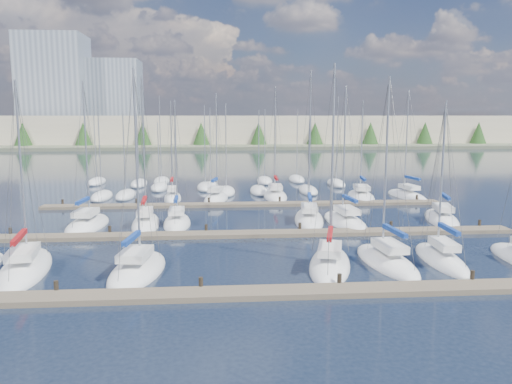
{
  "coord_description": "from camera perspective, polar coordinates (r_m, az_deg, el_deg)",
  "views": [
    {
      "loc": [
        -2.97,
        -24.44,
        9.89
      ],
      "look_at": [
        0.0,
        14.0,
        4.0
      ],
      "focal_mm": 35.0,
      "sensor_mm": 36.0,
      "label": 1
    }
  ],
  "objects": [
    {
      "name": "sailboat_m",
      "position": [
        50.83,
        20.43,
        -2.89
      ],
      "size": [
        4.53,
        9.06,
        12.11
      ],
      "rotation": [
        0.0,
        0.0,
        -0.22
      ],
      "color": "white",
      "rests_on": "ground"
    },
    {
      "name": "distant_boats",
      "position": [
        68.89,
        -5.52,
        0.63
      ],
      "size": [
        36.93,
        20.75,
        13.3
      ],
      "color": "#9EA0A5",
      "rests_on": "ground"
    },
    {
      "name": "sailboat_f",
      "position": [
        36.7,
        20.38,
        -7.21
      ],
      "size": [
        2.61,
        8.02,
        11.53
      ],
      "rotation": [
        0.0,
        0.0,
        -0.05
      ],
      "color": "white",
      "rests_on": "ground"
    },
    {
      "name": "sailboat_j",
      "position": [
        46.49,
        -9.01,
        -3.47
      ],
      "size": [
        2.65,
        7.09,
        12.06
      ],
      "rotation": [
        0.0,
        0.0,
        0.03
      ],
      "color": "white",
      "rests_on": "ground"
    },
    {
      "name": "sailboat_p",
      "position": [
        61.37,
        2.21,
        -0.42
      ],
      "size": [
        3.1,
        8.49,
        14.17
      ],
      "rotation": [
        0.0,
        0.0,
        -0.04
      ],
      "color": "white",
      "rests_on": "ground"
    },
    {
      "name": "sailboat_i",
      "position": [
        46.68,
        -12.49,
        -3.52
      ],
      "size": [
        3.06,
        8.79,
        14.09
      ],
      "rotation": [
        0.0,
        0.0,
        0.07
      ],
      "color": "white",
      "rests_on": "ground"
    },
    {
      "name": "sailboat_l",
      "position": [
        47.16,
        10.14,
        -3.34
      ],
      "size": [
        3.64,
        9.13,
        13.41
      ],
      "rotation": [
        0.0,
        0.0,
        0.08
      ],
      "color": "white",
      "rests_on": "ground"
    },
    {
      "name": "ground",
      "position": [
        85.07,
        -2.39,
        2.0
      ],
      "size": [
        400.0,
        400.0,
        0.0
      ],
      "primitive_type": "plane",
      "color": "#1B2537",
      "rests_on": "ground"
    },
    {
      "name": "sailboat_o",
      "position": [
        59.45,
        -4.57,
        -0.73
      ],
      "size": [
        3.88,
        7.36,
        13.28
      ],
      "rotation": [
        0.0,
        0.0,
        -0.2
      ],
      "color": "white",
      "rests_on": "ground"
    },
    {
      "name": "sailboat_c",
      "position": [
        32.98,
        -13.38,
        -8.68
      ],
      "size": [
        3.99,
        8.44,
        13.57
      ],
      "rotation": [
        0.0,
        0.0,
        -0.12
      ],
      "color": "white",
      "rests_on": "ground"
    },
    {
      "name": "dock_near",
      "position": [
        28.35,
        1.9,
        -11.41
      ],
      "size": [
        44.0,
        1.93,
        1.1
      ],
      "color": "#6B5E4C",
      "rests_on": "ground"
    },
    {
      "name": "sailboat_b",
      "position": [
        35.77,
        -24.84,
        -7.91
      ],
      "size": [
        4.47,
        9.79,
        12.88
      ],
      "rotation": [
        0.0,
        0.0,
        0.17
      ],
      "color": "white",
      "rests_on": "ground"
    },
    {
      "name": "shoreline",
      "position": [
        174.54,
        -7.88,
        7.8
      ],
      "size": [
        400.0,
        60.0,
        38.0
      ],
      "color": "#666B51",
      "rests_on": "ground"
    },
    {
      "name": "dock_far",
      "position": [
        55.4,
        -1.28,
        -1.44
      ],
      "size": [
        44.0,
        1.93,
        1.1
      ],
      "color": "#6B5E4C",
      "rests_on": "ground"
    },
    {
      "name": "sailboat_q",
      "position": [
        62.13,
        11.9,
        -0.51
      ],
      "size": [
        4.2,
        8.99,
        12.49
      ],
      "rotation": [
        0.0,
        0.0,
        -0.14
      ],
      "color": "white",
      "rests_on": "ground"
    },
    {
      "name": "sailboat_n",
      "position": [
        60.49,
        -9.51,
        -0.65
      ],
      "size": [
        2.37,
        6.79,
        12.38
      ],
      "rotation": [
        0.0,
        0.0,
        0.05
      ],
      "color": "white",
      "rests_on": "ground"
    },
    {
      "name": "sailboat_d",
      "position": [
        33.62,
        8.43,
        -8.19
      ],
      "size": [
        4.75,
        8.97,
        13.97
      ],
      "rotation": [
        0.0,
        0.0,
        -0.26
      ],
      "color": "white",
      "rests_on": "ground"
    },
    {
      "name": "sailboat_k",
      "position": [
        47.82,
        6.07,
        -3.07
      ],
      "size": [
        4.1,
        10.22,
        14.86
      ],
      "rotation": [
        0.0,
        0.0,
        -0.14
      ],
      "color": "white",
      "rests_on": "ground"
    },
    {
      "name": "dock_mid",
      "position": [
        41.72,
        -0.21,
        -4.81
      ],
      "size": [
        44.0,
        1.93,
        1.1
      ],
      "color": "#6B5E4C",
      "rests_on": "ground"
    },
    {
      "name": "sailboat_e",
      "position": [
        35.11,
        14.69,
        -7.66
      ],
      "size": [
        3.4,
        8.52,
        13.24
      ],
      "rotation": [
        0.0,
        0.0,
        0.09
      ],
      "color": "white",
      "rests_on": "ground"
    },
    {
      "name": "sailboat_r",
      "position": [
        63.99,
        16.88,
        -0.41
      ],
      "size": [
        3.74,
        8.69,
        13.77
      ],
      "rotation": [
        0.0,
        0.0,
        0.16
      ],
      "color": "white",
      "rests_on": "ground"
    },
    {
      "name": "sailboat_h",
      "position": [
        47.68,
        -18.69,
        -3.54
      ],
      "size": [
        3.57,
        8.34,
        13.71
      ],
      "rotation": [
        0.0,
        0.0,
        -0.06
      ],
      "color": "white",
      "rests_on": "ground"
    }
  ]
}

